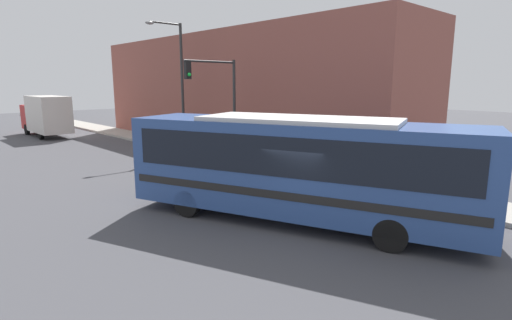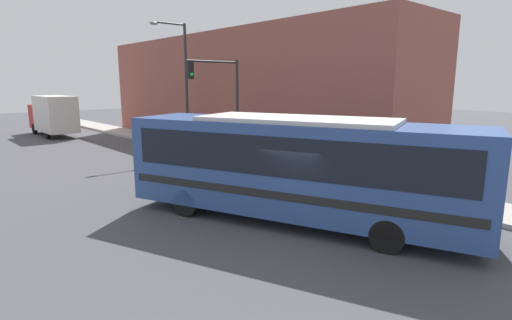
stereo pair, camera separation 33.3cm
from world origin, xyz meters
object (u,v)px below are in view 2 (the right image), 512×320
delivery_truck (53,114)px  traffic_light_pole (221,92)px  city_bus (296,163)px  parking_meter (230,141)px  fire_hydrant (314,167)px  street_lamp (182,76)px

delivery_truck → traffic_light_pole: (3.54, -18.70, 2.10)m
city_bus → parking_meter: bearing=41.9°
delivery_truck → fire_hydrant: (4.50, -24.47, -1.23)m
city_bus → fire_hydrant: (4.88, 3.36, -1.35)m
delivery_truck → street_lamp: 14.35m
parking_meter → street_lamp: (-0.05, 4.86, 3.70)m
parking_meter → city_bus: bearing=-116.8°
city_bus → delivery_truck: size_ratio=1.62×
city_bus → street_lamp: size_ratio=1.42×
city_bus → street_lamp: (4.83, 14.53, 2.90)m
city_bus → delivery_truck: city_bus is taller
fire_hydrant → delivery_truck: bearing=100.4°
parking_meter → fire_hydrant: bearing=-90.0°
parking_meter → street_lamp: bearing=90.6°
delivery_truck → fire_hydrant: size_ratio=8.76×
parking_meter → street_lamp: size_ratio=0.18×
city_bus → traffic_light_pole: traffic_light_pole is taller
city_bus → fire_hydrant: size_ratio=14.17×
delivery_truck → fire_hydrant: delivery_truck is taller
fire_hydrant → traffic_light_pole: bearing=99.4°
delivery_truck → parking_meter: 18.72m
fire_hydrant → street_lamp: street_lamp is taller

